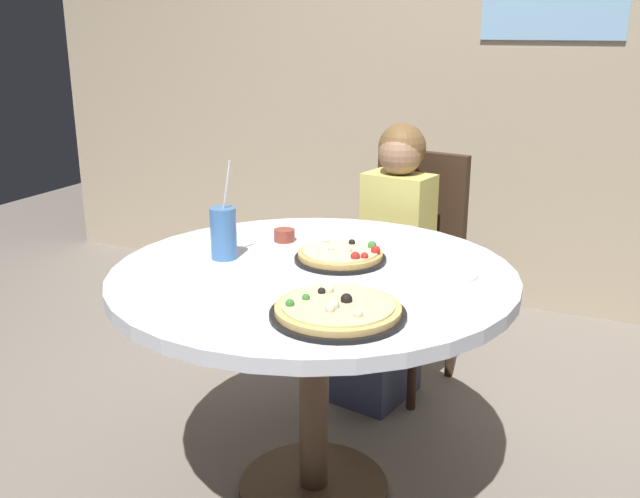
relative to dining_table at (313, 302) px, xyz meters
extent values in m
plane|color=slate|center=(0.00, 0.00, -0.65)|extent=(8.00, 8.00, 0.00)
cube|color=tan|center=(0.00, 1.94, 0.80)|extent=(5.20, 0.12, 2.90)
cylinder|color=silver|center=(0.00, 0.00, 0.08)|extent=(1.19, 1.19, 0.04)
cylinder|color=#4C3826|center=(0.00, 0.00, -0.29)|extent=(0.09, 0.09, 0.69)
cylinder|color=#4C3826|center=(0.00, 0.00, -0.64)|extent=(0.48, 0.48, 0.02)
cube|color=#382619|center=(0.00, 0.82, -0.22)|extent=(0.47, 0.47, 0.04)
cube|color=#382619|center=(0.03, 0.99, 0.04)|extent=(0.40, 0.12, 0.52)
cylinder|color=#382619|center=(-0.20, 0.68, -0.45)|extent=(0.04, 0.04, 0.41)
cylinder|color=#382619|center=(0.13, 0.62, -0.45)|extent=(0.04, 0.04, 0.41)
cylinder|color=#382619|center=(-0.13, 1.02, -0.45)|extent=(0.04, 0.04, 0.41)
cylinder|color=#382619|center=(0.20, 0.95, -0.45)|extent=(0.04, 0.04, 0.41)
cube|color=#3F4766|center=(-0.03, 0.66, -0.43)|extent=(0.30, 0.36, 0.45)
cube|color=#D8CC66|center=(0.00, 0.80, 0.02)|extent=(0.29, 0.21, 0.44)
sphere|color=#997051|center=(0.00, 0.80, 0.32)|extent=(0.17, 0.17, 0.17)
sphere|color=brown|center=(0.00, 0.82, 0.34)|extent=(0.18, 0.18, 0.18)
cylinder|color=black|center=(0.04, 0.11, 0.11)|extent=(0.28, 0.28, 0.01)
cylinder|color=tan|center=(0.04, 0.11, 0.12)|extent=(0.26, 0.26, 0.02)
cylinder|color=beige|center=(0.04, 0.11, 0.13)|extent=(0.23, 0.23, 0.01)
sphere|color=beige|center=(-0.04, 0.17, 0.14)|extent=(0.02, 0.02, 0.02)
sphere|color=#B2231E|center=(0.11, 0.06, 0.14)|extent=(0.03, 0.03, 0.03)
sphere|color=beige|center=(0.01, 0.10, 0.14)|extent=(0.02, 0.02, 0.02)
sphere|color=#B2231E|center=(0.14, 0.14, 0.14)|extent=(0.03, 0.03, 0.03)
sphere|color=beige|center=(0.07, 0.11, 0.14)|extent=(0.03, 0.03, 0.03)
sphere|color=#B2231E|center=(0.13, 0.07, 0.14)|extent=(0.02, 0.02, 0.02)
sphere|color=black|center=(0.05, 0.19, 0.14)|extent=(0.02, 0.02, 0.02)
sphere|color=#387F33|center=(0.12, 0.18, 0.14)|extent=(0.03, 0.03, 0.03)
cylinder|color=black|center=(0.20, -0.30, 0.11)|extent=(0.34, 0.34, 0.01)
cylinder|color=#D8B266|center=(0.20, -0.30, 0.12)|extent=(0.31, 0.31, 0.02)
cylinder|color=beige|center=(0.20, -0.30, 0.13)|extent=(0.28, 0.28, 0.01)
sphere|color=beige|center=(0.28, -0.35, 0.14)|extent=(0.02, 0.02, 0.02)
sphere|color=black|center=(0.22, -0.27, 0.14)|extent=(0.03, 0.03, 0.03)
sphere|color=beige|center=(0.15, -0.23, 0.14)|extent=(0.03, 0.03, 0.03)
sphere|color=#387F33|center=(0.10, -0.35, 0.14)|extent=(0.02, 0.02, 0.02)
sphere|color=beige|center=(0.20, -0.35, 0.14)|extent=(0.02, 0.02, 0.02)
sphere|color=#387F33|center=(0.12, -0.30, 0.14)|extent=(0.02, 0.02, 0.02)
sphere|color=black|center=(0.14, -0.24, 0.14)|extent=(0.02, 0.02, 0.02)
sphere|color=beige|center=(0.20, -0.32, 0.14)|extent=(0.03, 0.03, 0.03)
cylinder|color=#3F72B2|center=(-0.30, -0.01, 0.18)|extent=(0.08, 0.08, 0.16)
cylinder|color=white|center=(-0.28, -0.01, 0.30)|extent=(0.05, 0.01, 0.22)
cylinder|color=brown|center=(-0.21, 0.23, 0.12)|extent=(0.07, 0.07, 0.04)
cylinder|color=white|center=(0.37, 0.12, 0.10)|extent=(0.18, 0.18, 0.01)
camera|label=1|loc=(0.84, -1.81, 0.79)|focal=40.31mm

